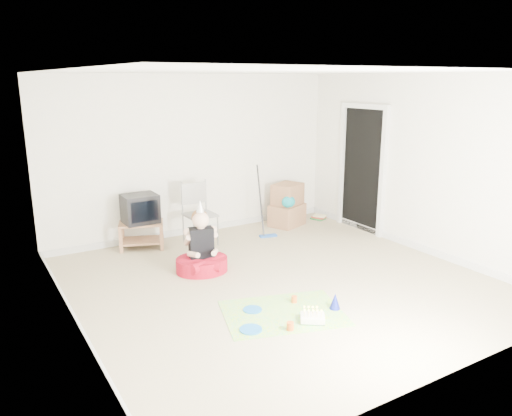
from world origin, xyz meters
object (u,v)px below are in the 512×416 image
tv_stand (142,233)px  birthday_cake (313,318)px  cardboard_boxes (287,206)px  crt_tv (140,209)px  seated_woman (202,256)px  folding_chair (200,215)px

tv_stand → birthday_cake: (0.77, -3.27, -0.21)m
cardboard_boxes → birthday_cake: size_ratio=2.26×
cardboard_boxes → birthday_cake: (-1.84, -3.14, -0.32)m
crt_tv → birthday_cake: size_ratio=1.54×
cardboard_boxes → seated_woman: 2.55m
seated_woman → birthday_cake: size_ratio=3.06×
tv_stand → crt_tv: 0.38m
folding_chair → seated_woman: (-0.47, -1.05, -0.26)m
seated_woman → folding_chair: bearing=65.7°
cardboard_boxes → seated_woman: size_ratio=0.74×
birthday_cake → tv_stand: bearing=103.2°
cardboard_boxes → seated_woman: seated_woman is taller
crt_tv → cardboard_boxes: crt_tv is taller
tv_stand → birthday_cake: bearing=-76.8°
cardboard_boxes → birthday_cake: bearing=-120.4°
folding_chair → crt_tv: bearing=160.4°
tv_stand → cardboard_boxes: size_ratio=1.03×
tv_stand → birthday_cake: 3.37m
cardboard_boxes → seated_woman: (-2.23, -1.21, -0.14)m
birthday_cake → folding_chair: bearing=88.5°
tv_stand → crt_tv: size_ratio=1.51×
tv_stand → folding_chair: 0.93m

